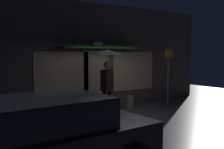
{
  "coord_description": "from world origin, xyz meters",
  "views": [
    {
      "loc": [
        -5.18,
        -6.5,
        2.12
      ],
      "look_at": [
        -0.2,
        0.83,
        1.38
      ],
      "focal_mm": 42.66,
      "sensor_mm": 36.0,
      "label": 1
    }
  ],
  "objects_px": {
    "person_with_umbrella": "(107,64)",
    "parked_car": "(35,141)",
    "sidewalk_bollard": "(71,108)",
    "sidewalk_bollard_2": "(130,102)",
    "street_sign_post": "(168,73)"
  },
  "relations": [
    {
      "from": "sidewalk_bollard",
      "to": "sidewalk_bollard_2",
      "type": "xyz_separation_m",
      "value": [
        2.47,
        0.02,
        -0.09
      ]
    },
    {
      "from": "person_with_umbrella",
      "to": "sidewalk_bollard",
      "type": "relative_size",
      "value": 3.46
    },
    {
      "from": "person_with_umbrella",
      "to": "parked_car",
      "type": "distance_m",
      "value": 4.88
    },
    {
      "from": "parked_car",
      "to": "sidewalk_bollard",
      "type": "xyz_separation_m",
      "value": [
        2.4,
        3.78,
        -0.4
      ]
    },
    {
      "from": "person_with_umbrella",
      "to": "street_sign_post",
      "type": "height_order",
      "value": "street_sign_post"
    },
    {
      "from": "person_with_umbrella",
      "to": "sidewalk_bollard_2",
      "type": "xyz_separation_m",
      "value": [
        1.38,
        0.54,
        -1.51
      ]
    },
    {
      "from": "street_sign_post",
      "to": "sidewalk_bollard",
      "type": "relative_size",
      "value": 3.65
    },
    {
      "from": "person_with_umbrella",
      "to": "parked_car",
      "type": "height_order",
      "value": "person_with_umbrella"
    },
    {
      "from": "sidewalk_bollard",
      "to": "sidewalk_bollard_2",
      "type": "bearing_deg",
      "value": 0.45
    },
    {
      "from": "sidewalk_bollard",
      "to": "parked_car",
      "type": "bearing_deg",
      "value": -122.39
    },
    {
      "from": "parked_car",
      "to": "street_sign_post",
      "type": "height_order",
      "value": "street_sign_post"
    },
    {
      "from": "parked_car",
      "to": "sidewalk_bollard",
      "type": "height_order",
      "value": "parked_car"
    },
    {
      "from": "sidewalk_bollard_2",
      "to": "street_sign_post",
      "type": "bearing_deg",
      "value": -18.24
    },
    {
      "from": "sidewalk_bollard",
      "to": "sidewalk_bollard_2",
      "type": "distance_m",
      "value": 2.47
    },
    {
      "from": "parked_car",
      "to": "street_sign_post",
      "type": "distance_m",
      "value": 7.21
    }
  ]
}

